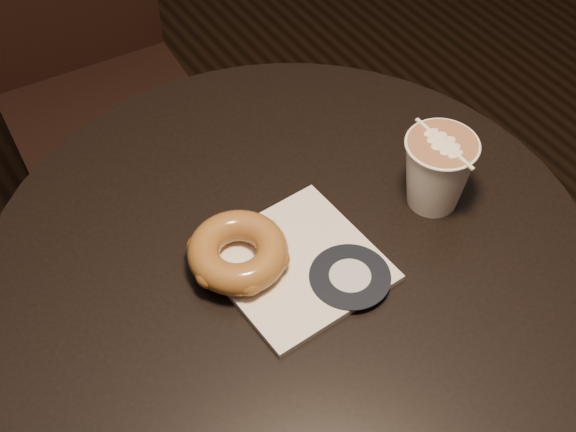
% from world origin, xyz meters
% --- Properties ---
extents(cafe_table, '(0.70, 0.70, 0.75)m').
position_xyz_m(cafe_table, '(0.00, 0.00, 0.55)').
color(cafe_table, black).
rests_on(cafe_table, ground).
extents(chair, '(0.39, 0.39, 0.92)m').
position_xyz_m(chair, '(0.05, 0.79, 0.51)').
color(chair, black).
rests_on(chair, ground).
extents(pastry_bag, '(0.18, 0.18, 0.01)m').
position_xyz_m(pastry_bag, '(-0.00, -0.01, 0.75)').
color(pastry_bag, silver).
rests_on(pastry_bag, cafe_table).
extents(doughnut, '(0.11, 0.11, 0.04)m').
position_xyz_m(doughnut, '(-0.05, 0.02, 0.78)').
color(doughnut, brown).
rests_on(doughnut, pastry_bag).
extents(latte_cup, '(0.09, 0.09, 0.09)m').
position_xyz_m(latte_cup, '(0.19, -0.02, 0.80)').
color(latte_cup, white).
rests_on(latte_cup, cafe_table).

